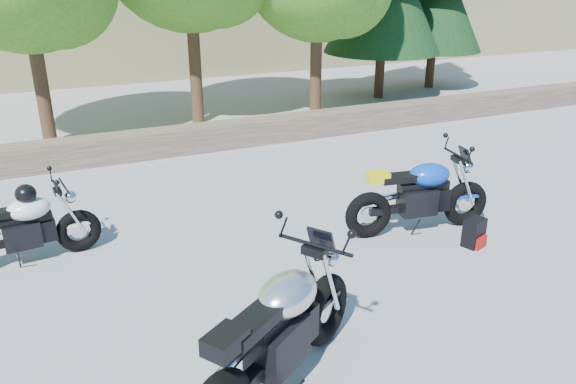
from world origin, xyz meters
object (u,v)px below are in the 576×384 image
(blue_bike, at_px, (420,196))
(backpack, at_px, (474,233))
(silver_bike, at_px, (280,334))
(white_bike, at_px, (21,226))

(blue_bike, height_order, backpack, blue_bike)
(blue_bike, relative_size, backpack, 5.58)
(silver_bike, xyz_separation_m, backpack, (3.43, 1.46, -0.39))
(white_bike, distance_m, backpack, 5.78)
(blue_bike, bearing_deg, backpack, -51.10)
(blue_bike, bearing_deg, white_bike, 174.76)
(blue_bike, distance_m, backpack, 0.87)
(white_bike, bearing_deg, silver_bike, -65.19)
(silver_bike, distance_m, backpack, 3.74)
(white_bike, distance_m, blue_bike, 5.18)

